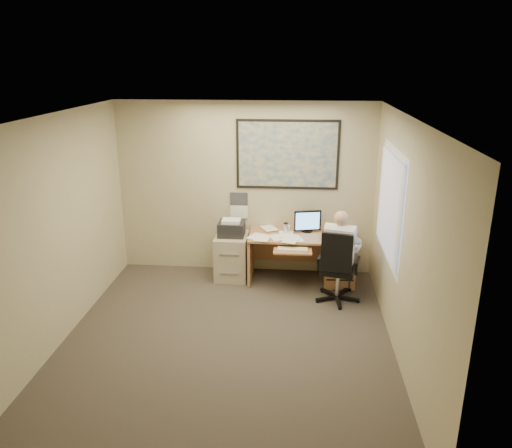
# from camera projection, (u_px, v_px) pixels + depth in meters

# --- Properties ---
(room_shell) EXTENTS (4.00, 4.50, 2.70)m
(room_shell) POSITION_uv_depth(u_px,v_px,m) (225.00, 238.00, 5.66)
(room_shell) COLOR #3A332D
(room_shell) RESTS_ON ground
(desk) EXTENTS (1.60, 0.97, 1.08)m
(desk) POSITION_uv_depth(u_px,v_px,m) (323.00, 254.00, 7.64)
(desk) COLOR #A27045
(desk) RESTS_ON ground
(world_map) EXTENTS (1.56, 0.03, 1.06)m
(world_map) POSITION_uv_depth(u_px,v_px,m) (287.00, 155.00, 7.54)
(world_map) COLOR #1E4C93
(world_map) RESTS_ON room_shell
(wall_calendar) EXTENTS (0.28, 0.01, 0.42)m
(wall_calendar) POSITION_uv_depth(u_px,v_px,m) (239.00, 205.00, 7.87)
(wall_calendar) COLOR white
(wall_calendar) RESTS_ON room_shell
(window_blinds) EXTENTS (0.06, 1.40, 1.30)m
(window_blinds) POSITION_uv_depth(u_px,v_px,m) (390.00, 205.00, 6.20)
(window_blinds) COLOR silver
(window_blinds) RESTS_ON room_shell
(filing_cabinet) EXTENTS (0.50, 0.60, 0.96)m
(filing_cabinet) POSITION_uv_depth(u_px,v_px,m) (232.00, 252.00, 7.78)
(filing_cabinet) COLOR #AEA38C
(filing_cabinet) RESTS_ON ground
(office_chair) EXTENTS (0.77, 0.77, 1.08)m
(office_chair) POSITION_uv_depth(u_px,v_px,m) (339.00, 281.00, 7.01)
(office_chair) COLOR black
(office_chair) RESTS_ON ground
(person) EXTENTS (0.74, 0.89, 1.32)m
(person) POSITION_uv_depth(u_px,v_px,m) (339.00, 256.00, 6.97)
(person) COLOR white
(person) RESTS_ON office_chair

